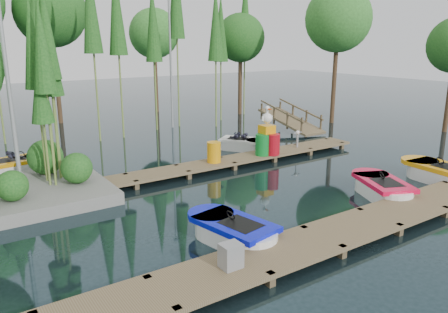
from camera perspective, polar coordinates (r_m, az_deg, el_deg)
ground_plane at (r=14.27m, az=-0.54°, el=-4.99°), size 90.00×90.00×0.00m
near_dock at (r=10.99m, az=12.72°, el=-10.37°), size 18.00×1.50×0.50m
far_dock at (r=16.72m, az=-2.41°, el=-1.17°), size 15.00×1.20×0.50m
tree_screen at (r=22.47m, az=-21.15°, el=17.19°), size 34.42×18.53×10.31m
lamp_island at (r=13.84m, az=-26.64°, el=10.90°), size 0.30×0.30×7.25m
lamp_rear at (r=24.95m, az=-7.03°, el=13.45°), size 0.30×0.30×7.25m
ramp at (r=24.50m, az=8.70°, el=4.72°), size 1.50×3.94×1.49m
boat_blue at (r=10.99m, az=1.21°, el=-9.85°), size 1.67×2.83×0.89m
boat_red at (r=14.91m, az=19.94°, el=-3.99°), size 2.15×2.90×0.89m
boat_yellow_near at (r=17.25m, az=26.49°, el=-2.08°), size 1.50×2.99×0.98m
boat_yellow_far at (r=18.26m, az=-25.17°, el=-1.06°), size 2.75×1.48×1.32m
boat_white_far at (r=20.03m, az=2.41°, el=1.63°), size 2.30×2.59×1.14m
utility_cabinet at (r=9.24m, az=0.90°, el=-12.82°), size 0.43×0.36×0.53m
yellow_barrel at (r=16.79m, az=-1.33°, el=0.57°), size 0.53×0.53×0.80m
drum_cluster at (r=18.09m, az=5.75°, el=2.16°), size 1.15×1.06×1.99m
seagull_post at (r=19.40m, az=9.58°, el=2.66°), size 0.47×0.25×0.75m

